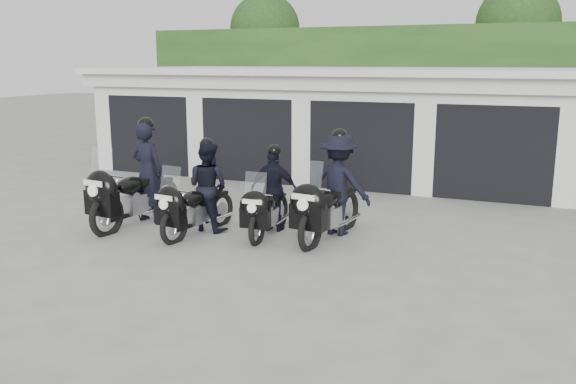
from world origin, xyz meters
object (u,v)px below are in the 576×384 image
at_px(police_bike_b, 202,192).
at_px(police_bike_c, 271,195).
at_px(police_bike_a, 136,182).
at_px(police_bike_d, 334,190).

bearing_deg(police_bike_b, police_bike_c, 29.08).
bearing_deg(police_bike_b, police_bike_a, -171.54).
height_order(police_bike_a, police_bike_c, police_bike_a).
relative_size(police_bike_b, police_bike_d, 0.90).
bearing_deg(police_bike_a, police_bike_d, 16.90).
relative_size(police_bike_a, police_bike_b, 1.18).
distance_m(police_bike_a, police_bike_b, 1.46).
xyz_separation_m(police_bike_c, police_bike_d, (1.15, 0.23, 0.14)).
height_order(police_bike_c, police_bike_d, police_bike_d).
bearing_deg(police_bike_c, police_bike_a, -174.15).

